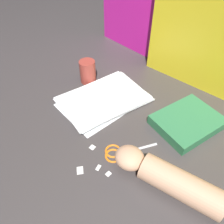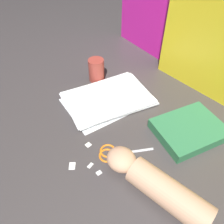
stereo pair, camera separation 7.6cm
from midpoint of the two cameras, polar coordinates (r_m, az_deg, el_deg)
ground_plane at (r=0.82m, az=-0.38°, el=-1.88°), size 6.00×6.00×0.00m
backdrop_panel_left at (r=1.03m, az=13.71°, el=23.92°), size 0.88×0.10×0.51m
paper_stack at (r=0.89m, az=-4.57°, el=3.36°), size 0.27×0.36×0.02m
book_closed at (r=0.82m, az=16.63°, el=-2.55°), size 0.20×0.24×0.04m
scissors at (r=0.72m, az=-0.44°, el=-10.70°), size 0.17×0.18×0.01m
hand_forearm at (r=0.64m, az=10.90°, el=-16.71°), size 0.33×0.18×0.08m
paper_scrap_near at (r=0.68m, az=-4.27°, el=-15.99°), size 0.02×0.02×0.00m
paper_scrap_mid at (r=0.70m, az=-6.83°, el=-14.40°), size 0.02×0.02×0.00m
paper_scrap_far at (r=0.70m, az=-11.56°, el=-14.89°), size 0.03×0.03×0.00m
paper_scrap_side at (r=0.74m, az=-8.14°, el=-9.26°), size 0.02×0.02×0.00m
mug at (r=0.98m, az=-8.62°, el=10.32°), size 0.07×0.07×0.10m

